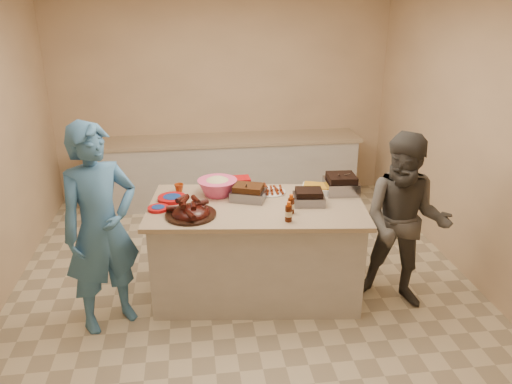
{
  "coord_description": "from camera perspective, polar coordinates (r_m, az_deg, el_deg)",
  "views": [
    {
      "loc": [
        -0.47,
        -4.22,
        2.68
      ],
      "look_at": [
        0.1,
        -0.07,
        1.02
      ],
      "focal_mm": 35.0,
      "sensor_mm": 36.0,
      "label": 1
    }
  ],
  "objects": [
    {
      "name": "sausage_plate",
      "position": [
        4.76,
        1.73,
        -0.07
      ],
      "size": [
        0.29,
        0.29,
        0.05
      ],
      "primitive_type": "cylinder",
      "rotation": [
        0.0,
        0.0,
        0.04
      ],
      "color": "silver",
      "rests_on": "island"
    },
    {
      "name": "island",
      "position": [
        4.93,
        0.08,
        -11.27
      ],
      "size": [
        2.05,
        1.25,
        0.92
      ],
      "primitive_type": null,
      "rotation": [
        0.0,
        0.0,
        -0.13
      ],
      "color": "beige",
      "rests_on": "ground"
    },
    {
      "name": "mustard_bottle",
      "position": [
        4.62,
        -1.86,
        -0.79
      ],
      "size": [
        0.05,
        0.05,
        0.11
      ],
      "primitive_type": "cylinder",
      "rotation": [
        0.0,
        0.0,
        -0.13
      ],
      "color": "#F9AC18",
      "rests_on": "island"
    },
    {
      "name": "plate_stack_large",
      "position": [
        4.66,
        -9.55,
        -0.89
      ],
      "size": [
        0.3,
        0.3,
        0.03
      ],
      "primitive_type": "cylinder",
      "rotation": [
        0.0,
        0.0,
        -0.13
      ],
      "color": "#AA0B0E",
      "rests_on": "island"
    },
    {
      "name": "brisket_tray",
      "position": [
        4.54,
        6.01,
        -1.32
      ],
      "size": [
        0.3,
        0.26,
        0.08
      ],
      "primitive_type": "cube",
      "rotation": [
        0.0,
        0.0,
        -0.12
      ],
      "color": "black",
      "rests_on": "island"
    },
    {
      "name": "coleslaw_bowl",
      "position": [
        4.73,
        -4.4,
        -0.31
      ],
      "size": [
        0.42,
        0.42,
        0.26
      ],
      "primitive_type": null,
      "rotation": [
        0.0,
        0.0,
        -0.13
      ],
      "color": "#E8497D",
      "rests_on": "island"
    },
    {
      "name": "mac_cheese_dish",
      "position": [
        4.82,
        6.96,
        0.03
      ],
      "size": [
        0.33,
        0.29,
        0.07
      ],
      "primitive_type": "cube",
      "rotation": [
        0.0,
        0.0,
        -0.34
      ],
      "color": "gold",
      "rests_on": "island"
    },
    {
      "name": "bbq_bottle_b",
      "position": [
        4.18,
        3.71,
        -3.34
      ],
      "size": [
        0.07,
        0.07,
        0.17
      ],
      "primitive_type": "cylinder",
      "rotation": [
        0.0,
        0.0,
        -0.13
      ],
      "color": "#391204",
      "rests_on": "island"
    },
    {
      "name": "back_counter",
      "position": [
        6.81,
        -3.46,
        2.51
      ],
      "size": [
        3.6,
        0.64,
        0.9
      ],
      "primitive_type": null,
      "color": "beige",
      "rests_on": "ground"
    },
    {
      "name": "basket_stack",
      "position": [
        4.88,
        -1.98,
        0.46
      ],
      "size": [
        0.22,
        0.17,
        0.11
      ],
      "primitive_type": "cube",
      "rotation": [
        0.0,
        0.0,
        0.05
      ],
      "color": "#AA0B0E",
      "rests_on": "island"
    },
    {
      "name": "plate_stack_small",
      "position": [
        4.47,
        -11.1,
        -2.01
      ],
      "size": [
        0.21,
        0.21,
        0.03
      ],
      "primitive_type": "cylinder",
      "rotation": [
        0.0,
        0.0,
        -0.13
      ],
      "color": "#AA0B0E",
      "rests_on": "island"
    },
    {
      "name": "room",
      "position": [
        5.02,
        -1.28,
        -10.61
      ],
      "size": [
        4.5,
        5.0,
        2.7
      ],
      "primitive_type": null,
      "color": "#DCB88C",
      "rests_on": "ground"
    },
    {
      "name": "bbq_bottle_a",
      "position": [
        4.33,
        4.0,
        -2.42
      ],
      "size": [
        0.06,
        0.06,
        0.17
      ],
      "primitive_type": "cylinder",
      "rotation": [
        0.0,
        0.0,
        -0.13
      ],
      "color": "#391204",
      "rests_on": "island"
    },
    {
      "name": "rib_platter",
      "position": [
        4.31,
        -7.45,
        -2.7
      ],
      "size": [
        0.52,
        0.52,
        0.18
      ],
      "primitive_type": null,
      "rotation": [
        0.0,
        0.0,
        0.21
      ],
      "color": "#390D09",
      "rests_on": "island"
    },
    {
      "name": "roasting_pan",
      "position": [
        4.84,
        9.64,
        -0.02
      ],
      "size": [
        0.32,
        0.32,
        0.12
      ],
      "primitive_type": "cube",
      "rotation": [
        0.0,
        0.0,
        -0.06
      ],
      "color": "gray",
      "rests_on": "island"
    },
    {
      "name": "sauce_bowl",
      "position": [
        4.73,
        -0.7,
        -0.21
      ],
      "size": [
        0.14,
        0.06,
        0.13
      ],
      "primitive_type": "imported",
      "rotation": [
        0.0,
        0.0,
        -0.13
      ],
      "color": "silver",
      "rests_on": "island"
    },
    {
      "name": "plastic_cup",
      "position": [
        4.83,
        -8.76,
        -0.01
      ],
      "size": [
        0.1,
        0.09,
        0.09
      ],
      "primitive_type": "imported",
      "rotation": [
        0.0,
        0.0,
        -0.13
      ],
      "color": "#9C3B10",
      "rests_on": "island"
    },
    {
      "name": "pulled_pork_tray",
      "position": [
        4.6,
        -0.87,
        -0.88
      ],
      "size": [
        0.37,
        0.33,
        0.09
      ],
      "primitive_type": "cube",
      "rotation": [
        0.0,
        0.0,
        -0.36
      ],
      "color": "#47230F",
      "rests_on": "island"
    },
    {
      "name": "guest_blue",
      "position": [
        4.72,
        -16.06,
        -13.92
      ],
      "size": [
        1.5,
        1.87,
        0.43
      ],
      "primitive_type": "imported",
      "rotation": [
        0.0,
        0.0,
        0.55
      ],
      "color": "teal",
      "rests_on": "ground"
    },
    {
      "name": "guest_gray",
      "position": [
        4.97,
        15.6,
        -11.88
      ],
      "size": [
        1.44,
        1.8,
        0.61
      ],
      "primitive_type": "imported",
      "rotation": [
        0.0,
        0.0,
        -0.48
      ],
      "color": "#4F4C46",
      "rests_on": "ground"
    }
  ]
}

